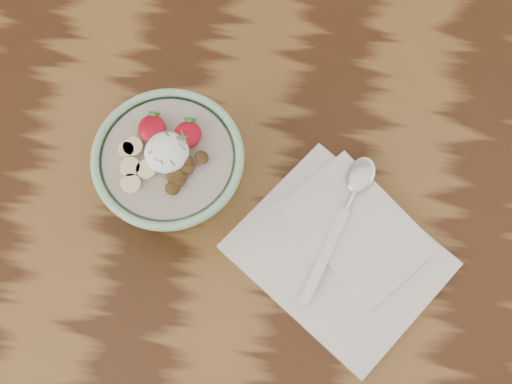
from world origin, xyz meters
TOP-DOWN VIEW (x-y plane):
  - table at (0.00, 0.00)cm, footprint 160.00×90.00cm
  - breakfast_bowl at (-18.19, 10.19)cm, footprint 17.37×17.37cm
  - napkin at (3.18, 4.73)cm, footprint 29.42×28.38cm
  - spoon at (3.53, 11.45)cm, footprint 8.15×19.96cm

SIDE VIEW (x-z plane):
  - table at x=0.00cm, z-range 28.20..103.20cm
  - napkin at x=3.18cm, z-range 74.89..76.30cm
  - spoon at x=3.53cm, z-range 76.32..77.38cm
  - breakfast_bowl at x=-18.19cm, z-range 75.05..86.78cm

